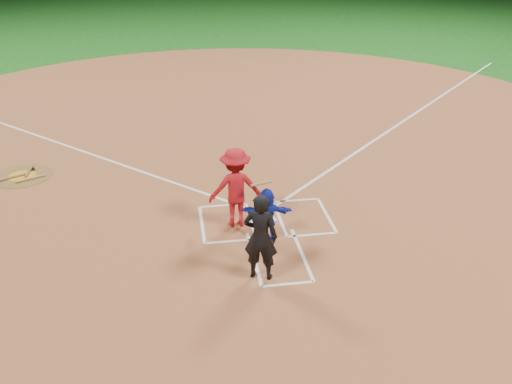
{
  "coord_description": "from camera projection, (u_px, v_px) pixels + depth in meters",
  "views": [
    {
      "loc": [
        -2.15,
        -12.34,
        6.96
      ],
      "look_at": [
        -0.3,
        -0.4,
        1.0
      ],
      "focal_mm": 40.0,
      "sensor_mm": 36.0,
      "label": 1
    }
  ],
  "objects": [
    {
      "name": "bat_weight_donut",
      "position": [
        32.0,
        169.0,
        17.01
      ],
      "size": [
        0.19,
        0.19,
        0.05
      ],
      "primitive_type": "torus",
      "color": "black",
      "rests_on": "on_deck_circle"
    },
    {
      "name": "chalk_markings",
      "position": [
        239.0,
        143.0,
        18.99
      ],
      "size": [
        28.35,
        17.32,
        0.01
      ],
      "color": "white",
      "rests_on": "home_plate_dirt"
    },
    {
      "name": "on_deck_bat_c",
      "position": [
        31.0,
        178.0,
        16.4
      ],
      "size": [
        0.77,
        0.45,
        0.06
      ],
      "primitive_type": "cylinder",
      "rotation": [
        1.57,
        0.0,
        2.06
      ],
      "color": "#A27B3B",
      "rests_on": "on_deck_circle"
    },
    {
      "name": "umpire",
      "position": [
        261.0,
        237.0,
        11.65
      ],
      "size": [
        0.82,
        0.68,
        1.94
      ],
      "primitive_type": "imported",
      "rotation": [
        0.0,
        0.0,
        2.79
      ],
      "color": "black",
      "rests_on": "home_plate_dirt"
    },
    {
      "name": "on_deck_circle",
      "position": [
        22.0,
        176.0,
        16.64
      ],
      "size": [
        1.7,
        1.7,
        0.01
      ],
      "primitive_type": "cylinder",
      "color": "brown",
      "rests_on": "home_plate_dirt"
    },
    {
      "name": "on_deck_logo",
      "position": [
        22.0,
        176.0,
        16.64
      ],
      "size": [
        0.8,
        0.8,
        0.0
      ],
      "primitive_type": "cylinder",
      "color": "#C18B16",
      "rests_on": "on_deck_circle"
    },
    {
      "name": "on_deck_bat_b",
      "position": [
        14.0,
        177.0,
        16.51
      ],
      "size": [
        0.76,
        0.47,
        0.06
      ],
      "primitive_type": "cylinder",
      "rotation": [
        1.57,
        0.0,
        -1.05
      ],
      "color": "brown",
      "rests_on": "on_deck_circle"
    },
    {
      "name": "on_deck_bat_a",
      "position": [
        29.0,
        171.0,
        16.87
      ],
      "size": [
        0.09,
        0.84,
        0.06
      ],
      "primitive_type": "cylinder",
      "rotation": [
        1.57,
        0.0,
        -0.03
      ],
      "color": "olive",
      "rests_on": "on_deck_circle"
    },
    {
      "name": "catcher",
      "position": [
        267.0,
        214.0,
        13.21
      ],
      "size": [
        1.23,
        0.55,
        1.28
      ],
      "primitive_type": "imported",
      "rotation": [
        0.0,
        0.0,
        2.99
      ],
      "color": "#1525AE",
      "rests_on": "home_plate_dirt"
    },
    {
      "name": "ground",
      "position": [
        265.0,
        220.0,
        14.31
      ],
      "size": [
        120.0,
        120.0,
        0.0
      ],
      "primitive_type": "plane",
      "color": "#145116",
      "rests_on": "ground"
    },
    {
      "name": "home_plate",
      "position": [
        265.0,
        219.0,
        14.3
      ],
      "size": [
        0.6,
        0.6,
        0.02
      ],
      "primitive_type": "cylinder",
      "rotation": [
        0.0,
        0.0,
        3.14
      ],
      "color": "silver",
      "rests_on": "home_plate_dirt"
    },
    {
      "name": "batter_at_plate",
      "position": [
        236.0,
        188.0,
        13.65
      ],
      "size": [
        1.57,
        0.87,
        2.01
      ],
      "color": "#B4141C",
      "rests_on": "home_plate_dirt"
    },
    {
      "name": "home_plate_dirt",
      "position": [
        236.0,
        136.0,
        19.62
      ],
      "size": [
        28.0,
        28.0,
        0.01
      ],
      "primitive_type": "cylinder",
      "color": "brown",
      "rests_on": "ground"
    }
  ]
}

